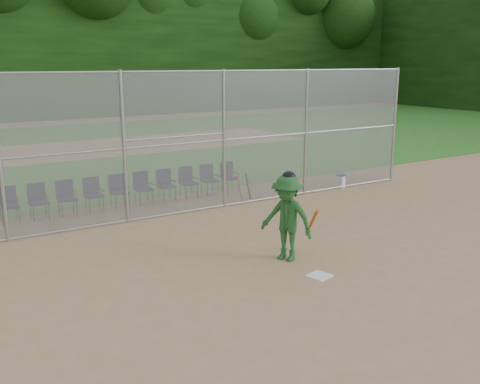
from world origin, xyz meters
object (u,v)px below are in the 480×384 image
home_plate (319,276)px  chair_0 (9,206)px  batter_at_plate (287,218)px  water_cooler (341,180)px

home_plate → chair_0: 8.57m
home_plate → batter_at_plate: bearing=90.5°
batter_at_plate → chair_0: batter_at_plate is taller
home_plate → batter_at_plate: 1.45m
home_plate → chair_0: size_ratio=0.43×
home_plate → chair_0: (-4.66, 7.17, 0.47)m
water_cooler → chair_0: chair_0 is taller
home_plate → batter_at_plate: size_ratio=0.21×
water_cooler → chair_0: 10.49m
chair_0 → water_cooler: bearing=-7.9°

